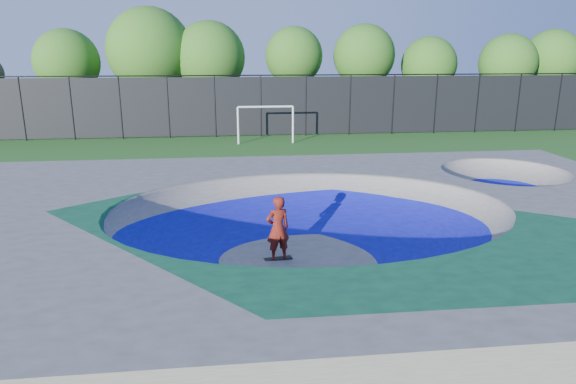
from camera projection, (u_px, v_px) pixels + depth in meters
name	position (u px, v px, depth m)	size (l,w,h in m)	color
ground	(310.00, 258.00, 14.27)	(120.00, 120.00, 0.00)	#235A19
skate_deck	(310.00, 233.00, 14.07)	(22.00, 14.00, 1.50)	gray
skater	(278.00, 229.00, 13.94)	(0.67, 0.44, 1.83)	red
skateboard	(278.00, 259.00, 14.17)	(0.78, 0.22, 0.05)	black
soccer_goal	(266.00, 117.00, 31.37)	(3.50, 0.12, 2.31)	white
fence	(261.00, 105.00, 33.81)	(48.09, 0.09, 4.04)	black
treeline	(253.00, 58.00, 37.49)	(51.85, 7.00, 8.54)	#3F301F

